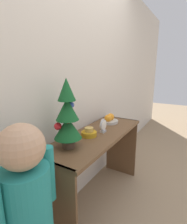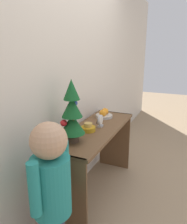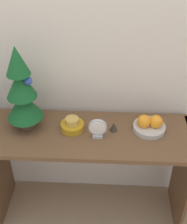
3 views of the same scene
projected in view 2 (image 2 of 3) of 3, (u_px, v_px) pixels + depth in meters
The scene contains 9 objects.
ground_plane at pixel (114, 197), 2.33m from camera, with size 12.00×12.00×0.00m, color #997F60.
back_wall at pixel (71, 77), 2.16m from camera, with size 7.00×0.05×2.50m, color beige.
console_table at pixel (95, 143), 2.25m from camera, with size 1.26×0.44×0.75m.
mini_tree at pixel (72, 113), 1.81m from camera, with size 0.21×0.21×0.54m.
fruit_bowl at pixel (104, 114), 2.54m from camera, with size 0.20×0.20×0.10m.
singing_bowl at pixel (88, 128), 2.12m from camera, with size 0.14×0.14×0.08m.
desk_clock at pixel (100, 121), 2.22m from camera, with size 0.11×0.04×0.13m.
figurine at pixel (98, 120), 2.34m from camera, with size 0.05×0.05×0.06m.
child_figure at pixel (51, 182), 1.43m from camera, with size 0.40×0.26×1.10m.
Camera 2 is at (-1.90, -0.61, 1.53)m, focal length 35.00 mm.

